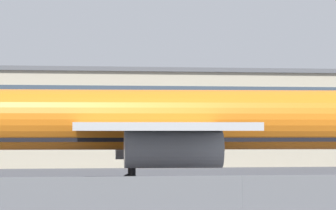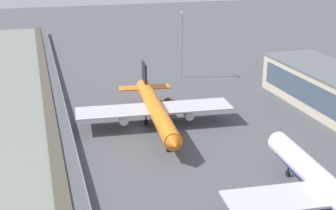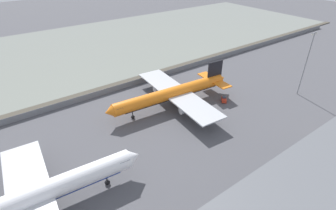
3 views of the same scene
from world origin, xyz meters
name	(u,v)px [view 1 (image 1 of 3)]	position (x,y,z in m)	size (l,w,h in m)	color
ground_plane	(182,199)	(0.00, 0.00, 0.00)	(500.00, 500.00, 0.00)	#4C4C51
perimeter_fence	(242,199)	(0.00, -16.00, 1.11)	(280.00, 0.10, 2.21)	slate
cargo_jet_orange	(163,122)	(-0.31, 5.50, 4.85)	(47.14, 40.97, 12.72)	orange
terminal_building	(189,118)	(11.05, 57.17, 5.71)	(72.48, 17.96, 11.40)	#BCB299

